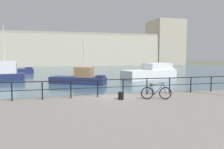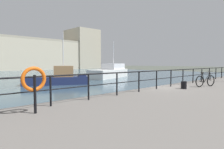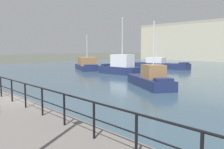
# 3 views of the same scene
# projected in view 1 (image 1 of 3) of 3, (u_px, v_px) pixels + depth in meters

# --- Properties ---
(ground_plane) EXTENTS (240.00, 240.00, 0.00)m
(ground_plane) POSITION_uv_depth(u_px,v_px,m) (113.00, 105.00, 14.44)
(ground_plane) COLOR #4C5147
(water_basin) EXTENTS (80.00, 60.00, 0.01)m
(water_basin) POSITION_uv_depth(u_px,v_px,m) (75.00, 72.00, 43.59)
(water_basin) COLOR #385160
(water_basin) RESTS_ON ground_plane
(quay_promenade) EXTENTS (56.00, 13.00, 0.75)m
(quay_promenade) POSITION_uv_depth(u_px,v_px,m) (157.00, 134.00, 8.13)
(quay_promenade) COLOR slate
(quay_promenade) RESTS_ON ground_plane
(harbor_building) EXTENTS (79.59, 12.00, 15.65)m
(harbor_building) POSITION_uv_depth(u_px,v_px,m) (87.00, 49.00, 72.31)
(harbor_building) COLOR #C1B79E
(harbor_building) RESTS_ON ground_plane
(moored_harbor_tender) EXTENTS (5.85, 2.24, 7.12)m
(moored_harbor_tender) POSITION_uv_depth(u_px,v_px,m) (2.00, 73.00, 27.84)
(moored_harbor_tender) COLOR navy
(moored_harbor_tender) RESTS_ON water_basin
(moored_cabin_cruiser) EXTENTS (9.46, 4.23, 5.61)m
(moored_cabin_cruiser) POSITION_uv_depth(u_px,v_px,m) (5.00, 71.00, 37.94)
(moored_cabin_cruiser) COLOR navy
(moored_cabin_cruiser) RESTS_ON water_basin
(moored_small_launch) EXTENTS (6.61, 4.71, 5.50)m
(moored_small_launch) POSITION_uv_depth(u_px,v_px,m) (80.00, 78.00, 25.08)
(moored_small_launch) COLOR navy
(moored_small_launch) RESTS_ON water_basin
(moored_white_yacht) EXTENTS (8.70, 5.21, 5.74)m
(moored_white_yacht) POSITION_uv_depth(u_px,v_px,m) (151.00, 72.00, 30.76)
(moored_white_yacht) COLOR white
(moored_white_yacht) RESTS_ON water_basin
(quay_railing) EXTENTS (26.02, 0.07, 1.08)m
(quay_railing) POSITION_uv_depth(u_px,v_px,m) (123.00, 84.00, 13.69)
(quay_railing) COLOR black
(quay_railing) RESTS_ON quay_promenade
(parked_bicycle) EXTENTS (1.71, 0.56, 0.98)m
(parked_bicycle) POSITION_uv_depth(u_px,v_px,m) (156.00, 93.00, 12.62)
(parked_bicycle) COLOR black
(parked_bicycle) RESTS_ON quay_promenade
(mooring_bollard) EXTENTS (0.32, 0.32, 0.44)m
(mooring_bollard) POSITION_uv_depth(u_px,v_px,m) (121.00, 96.00, 12.58)
(mooring_bollard) COLOR black
(mooring_bollard) RESTS_ON quay_promenade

